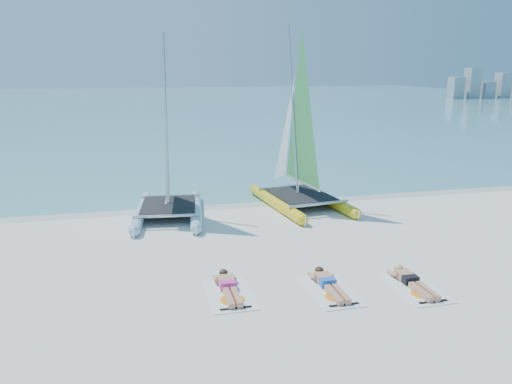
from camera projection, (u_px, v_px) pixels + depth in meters
ground at (295, 252)px, 14.09m from camera, size 140.00×140.00×0.00m
sea at (164, 103)px, 73.52m from camera, size 140.00×115.00×0.01m
wet_sand_strip at (251, 202)px, 19.28m from camera, size 140.00×1.40×0.01m
distant_skyline at (486, 86)px, 84.24m from camera, size 14.00×2.00×5.00m
catamaran_blue at (167, 161)px, 17.12m from camera, size 2.78×4.96×6.46m
catamaran_yellow at (296, 147)px, 18.76m from camera, size 3.03×5.52×6.87m
towel_a at (230, 294)px, 11.47m from camera, size 1.00×1.85×0.02m
sunbather_a at (228, 286)px, 11.62m from camera, size 0.37×1.73×0.26m
towel_b at (331, 291)px, 11.62m from camera, size 1.00×1.85×0.02m
sunbather_b at (328, 283)px, 11.77m from camera, size 0.37×1.73×0.26m
towel_c at (415, 288)px, 11.77m from camera, size 1.00×1.85×0.02m
sunbather_c at (411, 280)px, 11.92m from camera, size 0.37×1.73×0.26m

